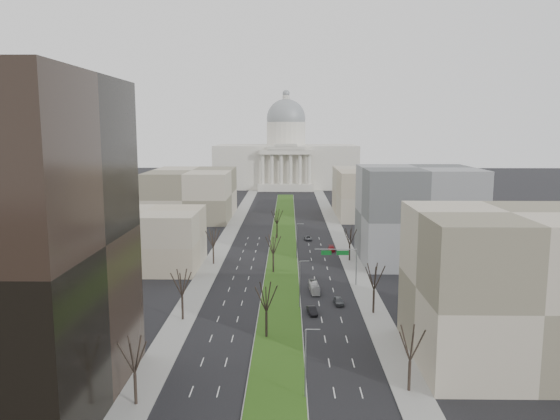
# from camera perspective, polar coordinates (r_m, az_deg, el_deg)

# --- Properties ---
(ground) EXTENTS (600.00, 600.00, 0.00)m
(ground) POSITION_cam_1_polar(r_m,az_deg,el_deg) (168.02, 0.36, -3.01)
(ground) COLOR black
(ground) RESTS_ON ground
(median) EXTENTS (8.00, 222.03, 0.20)m
(median) POSITION_cam_1_polar(r_m,az_deg,el_deg) (167.00, 0.36, -3.05)
(median) COLOR #999993
(median) RESTS_ON ground
(sidewalk_left) EXTENTS (5.00, 330.00, 0.15)m
(sidewalk_left) POSITION_cam_1_polar(r_m,az_deg,el_deg) (144.85, -6.70, -4.93)
(sidewalk_left) COLOR gray
(sidewalk_left) RESTS_ON ground
(sidewalk_right) EXTENTS (5.00, 330.00, 0.15)m
(sidewalk_right) POSITION_cam_1_polar(r_m,az_deg,el_deg) (144.47, 7.25, -4.98)
(sidewalk_right) COLOR gray
(sidewalk_right) RESTS_ON ground
(capitol) EXTENTS (80.00, 46.00, 55.00)m
(capitol) POSITION_cam_1_polar(r_m,az_deg,el_deg) (314.65, 0.63, 5.41)
(capitol) COLOR beige
(capitol) RESTS_ON ground
(building_beige_left) EXTENTS (26.00, 22.00, 14.00)m
(building_beige_left) POSITION_cam_1_polar(r_m,az_deg,el_deg) (136.75, -13.76, -2.96)
(building_beige_left) COLOR tan
(building_beige_left) RESTS_ON ground
(building_tan_right) EXTENTS (26.00, 24.00, 22.00)m
(building_tan_right) POSITION_cam_1_polar(r_m,az_deg,el_deg) (85.86, 22.56, -7.49)
(building_tan_right) COLOR gray
(building_tan_right) RESTS_ON ground
(building_grey_right) EXTENTS (28.00, 26.00, 24.00)m
(building_grey_right) POSITION_cam_1_polar(r_m,az_deg,el_deg) (142.06, 14.10, -0.50)
(building_grey_right) COLOR #575A5C
(building_grey_right) RESTS_ON ground
(building_far_left) EXTENTS (30.00, 40.00, 18.00)m
(building_far_left) POSITION_cam_1_polar(r_m,az_deg,el_deg) (209.29, -9.16, 1.68)
(building_far_left) COLOR gray
(building_far_left) RESTS_ON ground
(building_far_right) EXTENTS (30.00, 40.00, 18.00)m
(building_far_right) POSITION_cam_1_polar(r_m,az_deg,el_deg) (213.67, 9.92, 1.80)
(building_far_right) COLOR tan
(building_far_right) RESTS_ON ground
(tree_left_near) EXTENTS (5.10, 5.10, 9.18)m
(tree_left_near) POSITION_cam_1_polar(r_m,az_deg,el_deg) (70.76, -15.01, -14.32)
(tree_left_near) COLOR black
(tree_left_near) RESTS_ON ground
(tree_left_mid) EXTENTS (5.40, 5.40, 9.72)m
(tree_left_mid) POSITION_cam_1_polar(r_m,az_deg,el_deg) (98.18, -10.22, -7.39)
(tree_left_mid) COLOR black
(tree_left_mid) RESTS_ON ground
(tree_left_far) EXTENTS (5.28, 5.28, 9.50)m
(tree_left_far) POSITION_cam_1_polar(r_m,az_deg,el_deg) (136.58, -7.01, -2.86)
(tree_left_far) COLOR black
(tree_left_far) RESTS_ON ground
(tree_right_near) EXTENTS (5.16, 5.16, 9.29)m
(tree_right_near) POSITION_cam_1_polar(r_m,az_deg,el_deg) (73.57, 13.49, -13.29)
(tree_right_near) COLOR black
(tree_right_near) RESTS_ON ground
(tree_right_mid) EXTENTS (5.52, 5.52, 9.94)m
(tree_right_mid) POSITION_cam_1_polar(r_m,az_deg,el_deg) (101.40, 9.82, -6.78)
(tree_right_mid) COLOR black
(tree_right_mid) RESTS_ON ground
(tree_right_far) EXTENTS (5.04, 5.04, 9.07)m
(tree_right_far) POSITION_cam_1_polar(r_m,az_deg,el_deg) (140.15, 7.31, -2.70)
(tree_right_far) COLOR black
(tree_right_far) RESTS_ON ground
(tree_median_a) EXTENTS (5.40, 5.40, 9.72)m
(tree_median_a) POSITION_cam_1_polar(r_m,az_deg,el_deg) (88.79, -1.44, -8.98)
(tree_median_a) COLOR black
(tree_median_a) RESTS_ON ground
(tree_median_b) EXTENTS (5.40, 5.40, 9.72)m
(tree_median_b) POSITION_cam_1_polar(r_m,az_deg,el_deg) (127.47, -0.71, -3.55)
(tree_median_b) COLOR black
(tree_median_b) RESTS_ON ground
(tree_median_c) EXTENTS (5.40, 5.40, 9.72)m
(tree_median_c) POSITION_cam_1_polar(r_m,az_deg,el_deg) (166.78, -0.32, -0.66)
(tree_median_c) COLOR black
(tree_median_c) RESTS_ON ground
(streetlamp_median_a) EXTENTS (1.90, 0.20, 9.16)m
(streetlamp_median_a) POSITION_cam_1_polar(r_m,az_deg,el_deg) (70.82, 2.72, -15.59)
(streetlamp_median_a) COLOR gray
(streetlamp_median_a) RESTS_ON ground
(streetlamp_median_b) EXTENTS (1.90, 0.20, 9.16)m
(streetlamp_median_b) POSITION_cam_1_polar(r_m,az_deg,el_deg) (103.73, 2.11, -7.65)
(streetlamp_median_b) COLOR gray
(streetlamp_median_b) RESTS_ON ground
(streetlamp_median_c) EXTENTS (1.90, 0.20, 9.16)m
(streetlamp_median_c) POSITION_cam_1_polar(r_m,az_deg,el_deg) (142.57, 1.78, -3.15)
(streetlamp_median_c) COLOR gray
(streetlamp_median_c) RESTS_ON ground
(mast_arm_signs) EXTENTS (9.12, 0.24, 8.09)m
(mast_arm_signs) POSITION_cam_1_polar(r_m,az_deg,el_deg) (118.50, 6.69, -4.98)
(mast_arm_signs) COLOR gray
(mast_arm_signs) RESTS_ON ground
(car_grey_near) EXTENTS (2.01, 4.30, 1.42)m
(car_grey_near) POSITION_cam_1_polar(r_m,az_deg,el_deg) (107.27, 6.16, -9.43)
(car_grey_near) COLOR #4B4F53
(car_grey_near) RESTS_ON ground
(car_black) EXTENTS (2.07, 4.31, 1.36)m
(car_black) POSITION_cam_1_polar(r_m,az_deg,el_deg) (101.67, 3.38, -10.44)
(car_black) COLOR black
(car_black) RESTS_ON ground
(car_red) EXTENTS (1.91, 4.56, 1.32)m
(car_red) POSITION_cam_1_polar(r_m,az_deg,el_deg) (152.01, 5.41, -4.04)
(car_red) COLOR maroon
(car_red) RESTS_ON ground
(car_grey_far) EXTENTS (2.40, 4.54, 1.21)m
(car_grey_far) POSITION_cam_1_polar(r_m,az_deg,el_deg) (166.04, 2.95, -2.95)
(car_grey_far) COLOR #54565C
(car_grey_far) RESTS_ON ground
(box_van) EXTENTS (2.14, 7.28, 2.00)m
(box_van) POSITION_cam_1_polar(r_m,az_deg,el_deg) (114.54, 3.59, -8.07)
(box_van) COLOR silver
(box_van) RESTS_ON ground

